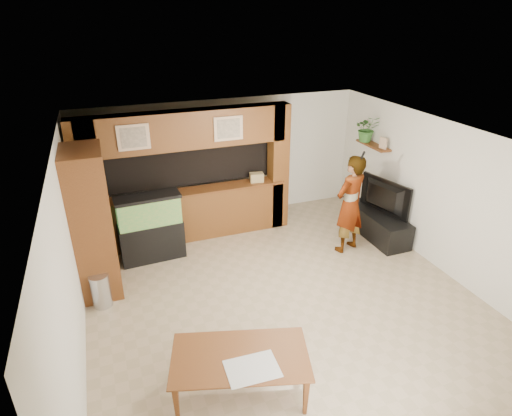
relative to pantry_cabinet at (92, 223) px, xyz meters
name	(u,v)px	position (x,y,z in m)	size (l,w,h in m)	color
floor	(282,297)	(2.70, -1.32, -1.20)	(6.50, 6.50, 0.00)	tan
ceiling	(286,142)	(2.70, -1.32, 1.40)	(6.50, 6.50, 0.00)	white
wall_back	(223,160)	(2.70, 1.93, 0.10)	(6.00, 6.00, 0.00)	silver
wall_left	(68,264)	(-0.30, -1.32, 0.10)	(6.50, 6.50, 0.00)	silver
wall_right	(444,198)	(5.70, -1.32, 0.10)	(6.50, 6.50, 0.00)	silver
partition	(185,175)	(1.75, 1.31, 0.11)	(4.20, 0.99, 2.60)	brown
wall_clock	(65,192)	(-0.27, -0.32, 0.70)	(0.05, 0.25, 0.25)	black
wall_shelf	(373,145)	(5.55, 0.63, 0.50)	(0.25, 0.90, 0.04)	brown
pantry_cabinet	(92,223)	(0.00, 0.00, 0.00)	(0.60, 0.98, 2.40)	brown
trash_can	(101,290)	(-0.03, -0.52, -0.92)	(0.30, 0.30, 0.56)	#B2B2B7
aquarium	(151,228)	(0.93, 0.63, -0.58)	(1.15, 0.43, 1.27)	black
tv_stand	(377,224)	(5.35, -0.10, -0.94)	(0.57, 1.56, 0.52)	black
television	(381,197)	(5.35, -0.10, -0.34)	(1.19, 0.16, 0.68)	black
photo_frame	(383,143)	(5.55, 0.31, 0.63)	(0.03, 0.17, 0.22)	tan
potted_plant	(367,129)	(5.52, 0.86, 0.79)	(0.49, 0.43, 0.55)	#32692A
person	(350,204)	(4.48, -0.34, -0.25)	(0.69, 0.45, 1.90)	#967352
microphone	(363,155)	(4.53, -0.50, 0.75)	(0.04, 0.04, 0.17)	black
dining_table	(241,376)	(1.47, -2.90, -0.92)	(1.61, 0.90, 0.57)	brown
newspaper_a	(252,369)	(1.55, -3.11, -0.63)	(0.60, 0.43, 0.01)	silver
counter_box	(257,177)	(3.18, 1.13, -0.07)	(0.27, 0.18, 0.18)	#9D8555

